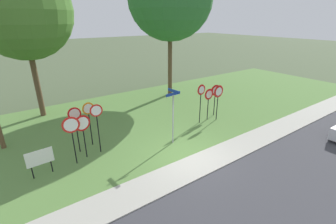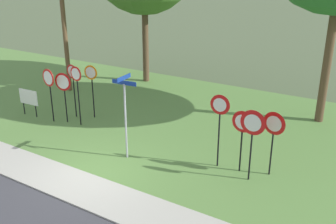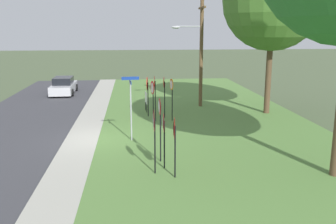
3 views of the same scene
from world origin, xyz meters
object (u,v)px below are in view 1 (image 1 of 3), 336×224
stop_sign_far_right (89,115)px  oak_tree_left (21,10)px  yield_sign_near_right (216,93)px  notice_board (40,159)px  stop_sign_far_left (97,119)px  street_name_post (173,112)px  stop_sign_near_right (83,127)px  yield_sign_far_right (209,97)px  stop_sign_near_left (72,130)px  stop_sign_far_center (76,121)px  yield_sign_near_left (218,94)px  yield_sign_far_left (201,95)px

stop_sign_far_right → oak_tree_left: oak_tree_left is taller
yield_sign_near_right → notice_board: size_ratio=1.78×
stop_sign_far_left → notice_board: size_ratio=2.10×
street_name_post → notice_board: 6.56m
stop_sign_near_right → yield_sign_far_right: stop_sign_near_right is taller
stop_sign_near_left → stop_sign_far_center: stop_sign_far_center is taller
yield_sign_near_left → stop_sign_near_left: bearing=179.8°
stop_sign_near_right → street_name_post: 4.56m
street_name_post → stop_sign_far_center: bearing=151.3°
yield_sign_near_right → street_name_post: bearing=-152.8°
yield_sign_near_left → street_name_post: street_name_post is taller
yield_sign_far_left → yield_sign_far_right: 0.86m
stop_sign_far_center → yield_sign_near_left: size_ratio=1.02×
notice_board → oak_tree_left: (1.24, 7.63, 6.06)m
stop_sign_far_center → stop_sign_near_right: bearing=-71.8°
stop_sign_far_right → oak_tree_left: (-1.45, 6.25, 5.14)m
yield_sign_near_right → stop_sign_far_center: bearing=-173.2°
stop_sign_far_left → oak_tree_left: bearing=105.4°
yield_sign_far_right → yield_sign_near_left: bearing=-37.8°
yield_sign_near_right → notice_board: yield_sign_near_right is taller
stop_sign_far_left → yield_sign_far_right: (7.48, -0.15, -0.26)m
stop_sign_far_left → stop_sign_far_center: stop_sign_far_left is taller
stop_sign_near_right → oak_tree_left: oak_tree_left is taller
stop_sign_far_left → notice_board: stop_sign_far_left is taller
street_name_post → oak_tree_left: size_ratio=0.31×
yield_sign_near_right → yield_sign_far_left: size_ratio=0.85×
stop_sign_near_right → street_name_post: street_name_post is taller
stop_sign_near_right → stop_sign_far_right: bearing=47.3°
oak_tree_left → yield_sign_near_left: bearing=-39.4°
notice_board → yield_sign_far_right: bearing=-2.1°
stop_sign_near_left → stop_sign_far_left: stop_sign_far_left is taller
stop_sign_far_right → yield_sign_near_right: bearing=-15.6°
yield_sign_near_right → oak_tree_left: bearing=154.2°
stop_sign_far_right → oak_tree_left: bearing=93.1°
stop_sign_near_left → oak_tree_left: size_ratio=0.24×
stop_sign_far_center → oak_tree_left: size_ratio=0.25×
yield_sign_near_left → stop_sign_far_center: bearing=173.5°
stop_sign_near_left → yield_sign_far_right: 8.79m
stop_sign_far_right → yield_sign_far_left: bearing=-20.1°
stop_sign_near_left → stop_sign_far_right: (1.22, 1.35, -0.01)m
stop_sign_near_left → stop_sign_far_right: bearing=54.7°
yield_sign_far_left → stop_sign_far_left: bearing=175.2°
stop_sign_near_left → yield_sign_near_left: yield_sign_near_left is taller
stop_sign_far_left → yield_sign_far_left: 6.70m
stop_sign_near_left → stop_sign_far_right: stop_sign_far_right is taller
stop_sign_near_right → street_name_post: size_ratio=0.74×
notice_board → stop_sign_near_right: bearing=5.2°
stop_sign_far_center → stop_sign_far_right: bearing=32.7°
stop_sign_near_left → stop_sign_far_right: size_ratio=0.99×
stop_sign_far_right → yield_sign_near_right: size_ratio=1.10×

